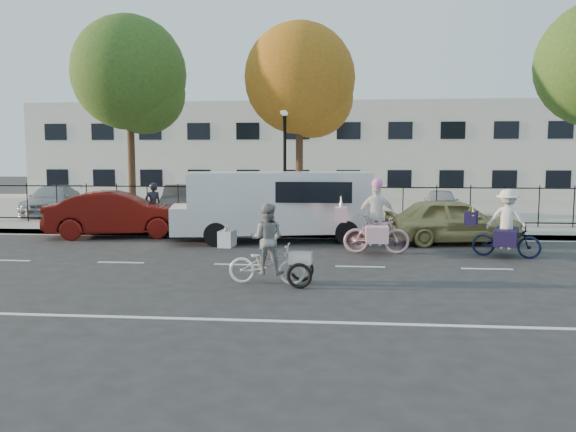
# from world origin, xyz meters

# --- Properties ---
(ground) EXTENTS (120.00, 120.00, 0.00)m
(ground) POSITION_xyz_m (0.00, 0.00, 0.00)
(ground) COLOR #333334
(road_markings) EXTENTS (60.00, 9.52, 0.01)m
(road_markings) POSITION_xyz_m (0.00, 0.00, 0.01)
(road_markings) COLOR silver
(road_markings) RESTS_ON ground
(curb) EXTENTS (60.00, 0.10, 0.15)m
(curb) POSITION_xyz_m (0.00, 5.05, 0.07)
(curb) COLOR #A8A399
(curb) RESTS_ON ground
(sidewalk) EXTENTS (60.00, 2.20, 0.15)m
(sidewalk) POSITION_xyz_m (0.00, 6.10, 0.07)
(sidewalk) COLOR #A8A399
(sidewalk) RESTS_ON ground
(parking_lot) EXTENTS (60.00, 15.60, 0.15)m
(parking_lot) POSITION_xyz_m (0.00, 15.00, 0.07)
(parking_lot) COLOR #A8A399
(parking_lot) RESTS_ON ground
(iron_fence) EXTENTS (58.00, 0.06, 1.50)m
(iron_fence) POSITION_xyz_m (0.00, 7.20, 0.90)
(iron_fence) COLOR black
(iron_fence) RESTS_ON sidewalk
(building) EXTENTS (34.00, 10.00, 6.00)m
(building) POSITION_xyz_m (0.00, 25.00, 3.00)
(building) COLOR silver
(building) RESTS_ON ground
(lamppost) EXTENTS (0.36, 0.36, 4.33)m
(lamppost) POSITION_xyz_m (0.50, 6.80, 3.11)
(lamppost) COLOR black
(lamppost) RESTS_ON sidewalk
(street_sign) EXTENTS (0.85, 0.06, 1.80)m
(street_sign) POSITION_xyz_m (-1.85, 6.80, 1.42)
(street_sign) COLOR black
(street_sign) RESTS_ON sidewalk
(zebra_trike) EXTENTS (1.98, 0.77, 1.70)m
(zebra_trike) POSITION_xyz_m (0.99, -2.01, 0.66)
(zebra_trike) COLOR white
(zebra_trike) RESTS_ON ground
(unicorn_bike) EXTENTS (2.05, 1.42, 2.08)m
(unicorn_bike) POSITION_xyz_m (3.47, 1.93, 0.77)
(unicorn_bike) COLOR #CF9EAA
(unicorn_bike) RESTS_ON ground
(bull_bike) EXTENTS (2.01, 1.42, 1.82)m
(bull_bike) POSITION_xyz_m (6.89, 1.73, 0.72)
(bull_bike) COLOR #0F1533
(bull_bike) RESTS_ON ground
(white_van) EXTENTS (6.51, 3.24, 2.19)m
(white_van) POSITION_xyz_m (0.45, 4.07, 1.21)
(white_van) COLOR white
(white_van) RESTS_ON ground
(red_sedan) EXTENTS (4.87, 2.62, 1.52)m
(red_sedan) POSITION_xyz_m (-4.83, 4.50, 0.76)
(red_sedan) COLOR #580E0A
(red_sedan) RESTS_ON ground
(gold_sedan) EXTENTS (4.35, 2.28, 1.41)m
(gold_sedan) POSITION_xyz_m (5.97, 4.00, 0.71)
(gold_sedan) COLOR tan
(gold_sedan) RESTS_ON ground
(pedestrian) EXTENTS (0.70, 0.66, 1.61)m
(pedestrian) POSITION_xyz_m (-4.08, 5.75, 0.95)
(pedestrian) COLOR black
(pedestrian) RESTS_ON sidewalk
(lot_car_a) EXTENTS (2.47, 4.50, 1.24)m
(lot_car_a) POSITION_xyz_m (-10.02, 9.91, 0.77)
(lot_car_a) COLOR #999DA0
(lot_car_a) RESTS_ON parking_lot
(lot_car_c) EXTENTS (2.12, 4.24, 1.33)m
(lot_car_c) POSITION_xyz_m (-4.17, 9.67, 0.82)
(lot_car_c) COLOR #45464C
(lot_car_c) RESTS_ON parking_lot
(lot_car_d) EXTENTS (1.87, 3.62, 1.18)m
(lot_car_d) POSITION_xyz_m (6.74, 10.50, 0.74)
(lot_car_d) COLOR #A5A7AD
(lot_car_d) RESTS_ON parking_lot
(tree_west) EXTENTS (4.45, 4.45, 8.15)m
(tree_west) POSITION_xyz_m (-5.61, 8.26, 5.71)
(tree_west) COLOR #442D1D
(tree_west) RESTS_ON ground
(tree_mid) EXTENTS (4.23, 4.23, 7.76)m
(tree_mid) POSITION_xyz_m (1.07, 8.26, 5.43)
(tree_mid) COLOR #442D1D
(tree_mid) RESTS_ON ground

